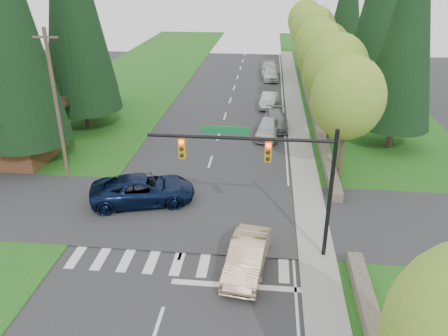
% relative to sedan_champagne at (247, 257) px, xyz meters
% --- Properties ---
extents(ground, '(120.00, 120.00, 0.00)m').
position_rel_sedan_champagne_xyz_m(ground, '(-3.42, -3.00, -0.77)').
color(ground, '#28282B').
rests_on(ground, ground).
extents(grass_east, '(14.00, 110.00, 0.06)m').
position_rel_sedan_champagne_xyz_m(grass_east, '(9.58, 17.00, -0.74)').
color(grass_east, '#1C5516').
rests_on(grass_east, ground).
extents(grass_west, '(14.00, 110.00, 0.06)m').
position_rel_sedan_champagne_xyz_m(grass_west, '(-16.42, 17.00, -0.74)').
color(grass_west, '#1C5516').
rests_on(grass_west, ground).
extents(cross_street, '(120.00, 8.00, 0.10)m').
position_rel_sedan_champagne_xyz_m(cross_street, '(-3.42, 5.00, -0.77)').
color(cross_street, '#28282B').
rests_on(cross_street, ground).
extents(sidewalk_east, '(1.80, 80.00, 0.13)m').
position_rel_sedan_champagne_xyz_m(sidewalk_east, '(3.48, 19.00, -0.71)').
color(sidewalk_east, gray).
rests_on(sidewalk_east, ground).
extents(curb_east, '(0.20, 80.00, 0.13)m').
position_rel_sedan_champagne_xyz_m(curb_east, '(2.63, 19.00, -0.71)').
color(curb_east, gray).
rests_on(curb_east, ground).
extents(stone_wall_north, '(0.70, 40.00, 0.70)m').
position_rel_sedan_champagne_xyz_m(stone_wall_north, '(5.18, 27.00, -0.42)').
color(stone_wall_north, '#4C4438').
rests_on(stone_wall_north, ground).
extents(traffic_signal, '(8.70, 0.37, 6.80)m').
position_rel_sedan_champagne_xyz_m(traffic_signal, '(0.95, 1.50, 4.21)').
color(traffic_signal, black).
rests_on(traffic_signal, ground).
extents(brown_building, '(8.40, 8.40, 5.40)m').
position_rel_sedan_champagne_xyz_m(brown_building, '(-18.42, 12.00, 2.37)').
color(brown_building, '#4C2D19').
rests_on(brown_building, ground).
extents(utility_pole, '(1.60, 0.24, 10.00)m').
position_rel_sedan_champagne_xyz_m(utility_pole, '(-12.92, 9.00, 4.37)').
color(utility_pole, '#473828').
rests_on(utility_pole, ground).
extents(decid_tree_0, '(4.80, 4.80, 8.37)m').
position_rel_sedan_champagne_xyz_m(decid_tree_0, '(5.78, 11.00, 4.82)').
color(decid_tree_0, '#38281C').
rests_on(decid_tree_0, ground).
extents(decid_tree_1, '(5.20, 5.20, 8.80)m').
position_rel_sedan_champagne_xyz_m(decid_tree_1, '(5.88, 18.00, 5.02)').
color(decid_tree_1, '#38281C').
rests_on(decid_tree_1, ground).
extents(decid_tree_2, '(5.00, 5.00, 8.82)m').
position_rel_sedan_champagne_xyz_m(decid_tree_2, '(5.68, 25.00, 5.15)').
color(decid_tree_2, '#38281C').
rests_on(decid_tree_2, ground).
extents(decid_tree_3, '(5.00, 5.00, 8.55)m').
position_rel_sedan_champagne_xyz_m(decid_tree_3, '(5.78, 32.00, 4.89)').
color(decid_tree_3, '#38281C').
rests_on(decid_tree_3, ground).
extents(decid_tree_4, '(5.40, 5.40, 9.18)m').
position_rel_sedan_champagne_xyz_m(decid_tree_4, '(5.88, 39.00, 5.29)').
color(decid_tree_4, '#38281C').
rests_on(decid_tree_4, ground).
extents(decid_tree_5, '(4.80, 4.80, 8.30)m').
position_rel_sedan_champagne_xyz_m(decid_tree_5, '(5.68, 46.00, 4.76)').
color(decid_tree_5, '#38281C').
rests_on(decid_tree_5, ground).
extents(decid_tree_6, '(5.20, 5.20, 8.86)m').
position_rel_sedan_champagne_xyz_m(decid_tree_6, '(5.78, 53.00, 5.09)').
color(decid_tree_6, '#38281C').
rests_on(decid_tree_6, ground).
extents(conifer_w_a, '(6.12, 6.12, 19.80)m').
position_rel_sedan_champagne_xyz_m(conifer_w_a, '(-16.42, 11.00, 10.02)').
color(conifer_w_a, '#38281C').
rests_on(conifer_w_a, ground).
extents(conifer_w_e, '(5.78, 5.78, 18.80)m').
position_rel_sedan_champagne_xyz_m(conifer_w_e, '(-17.42, 25.00, 9.52)').
color(conifer_w_e, '#38281C').
rests_on(conifer_w_e, ground).
extents(conifer_e_a, '(5.44, 5.44, 17.80)m').
position_rel_sedan_champagne_xyz_m(conifer_e_a, '(10.58, 17.00, 9.02)').
color(conifer_e_a, '#38281C').
rests_on(conifer_e_a, ground).
extents(conifer_e_c, '(5.10, 5.10, 16.80)m').
position_rel_sedan_champagne_xyz_m(conifer_e_c, '(10.58, 45.00, 8.52)').
color(conifer_e_c, '#38281C').
rests_on(conifer_e_c, ground).
extents(sedan_champagne, '(2.23, 4.87, 1.55)m').
position_rel_sedan_champagne_xyz_m(sedan_champagne, '(0.00, 0.00, 0.00)').
color(sedan_champagne, '#D2B18C').
rests_on(sedan_champagne, ground).
extents(suv_navy, '(6.82, 4.47, 1.74)m').
position_rel_sedan_champagne_xyz_m(suv_navy, '(-6.70, 6.00, 0.10)').
color(suv_navy, '#0A1532').
rests_on(suv_navy, ground).
extents(parked_car_a, '(2.29, 4.73, 1.55)m').
position_rel_sedan_champagne_xyz_m(parked_car_a, '(0.78, 18.22, 0.00)').
color(parked_car_a, silver).
rests_on(parked_car_a, ground).
extents(parked_car_b, '(2.23, 4.97, 1.41)m').
position_rel_sedan_champagne_xyz_m(parked_car_b, '(1.44, 20.73, -0.07)').
color(parked_car_b, slate).
rests_on(parked_car_b, ground).
extents(parked_car_c, '(1.99, 4.39, 1.40)m').
position_rel_sedan_champagne_xyz_m(parked_car_c, '(0.78, 27.03, -0.07)').
color(parked_car_c, '#B9BABF').
rests_on(parked_car_c, ground).
extents(parked_car_d, '(2.40, 4.86, 1.59)m').
position_rel_sedan_champagne_xyz_m(parked_car_d, '(0.78, 38.83, 0.02)').
color(parked_car_d, silver).
rests_on(parked_car_d, ground).
extents(parked_car_e, '(2.70, 5.55, 1.55)m').
position_rel_sedan_champagne_xyz_m(parked_car_e, '(0.78, 42.03, 0.00)').
color(parked_car_e, '#ACABB0').
rests_on(parked_car_e, ground).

